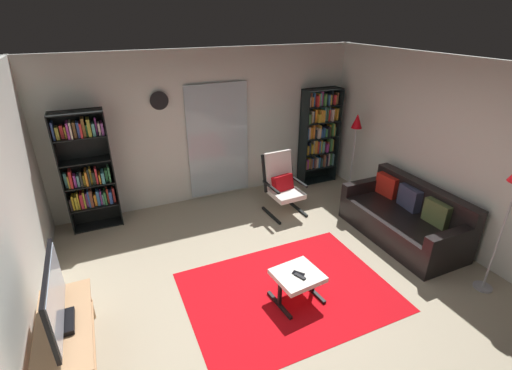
{
  "coord_description": "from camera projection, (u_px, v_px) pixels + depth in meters",
  "views": [
    {
      "loc": [
        -1.75,
        -2.98,
        3.1
      ],
      "look_at": [
        0.09,
        1.12,
        0.95
      ],
      "focal_mm": 25.44,
      "sensor_mm": 36.0,
      "label": 1
    }
  ],
  "objects": [
    {
      "name": "bookshelf_near_tv",
      "position": [
        87.0,
        170.0,
        5.43
      ],
      "size": [
        0.73,
        0.3,
        1.86
      ],
      "color": "black",
      "rests_on": "ground"
    },
    {
      "name": "bookshelf_near_sofa",
      "position": [
        319.0,
        133.0,
        6.97
      ],
      "size": [
        0.74,
        0.3,
        1.84
      ],
      "color": "black",
      "rests_on": "ground"
    },
    {
      "name": "lounge_armchair",
      "position": [
        282.0,
        182.0,
        6.05
      ],
      "size": [
        0.59,
        0.68,
        1.02
      ],
      "color": "black",
      "rests_on": "ground"
    },
    {
      "name": "tv_stand",
      "position": [
        67.0,
        338.0,
        3.4
      ],
      "size": [
        0.48,
        1.21,
        0.51
      ],
      "color": "tan",
      "rests_on": "ground"
    },
    {
      "name": "wall_right",
      "position": [
        467.0,
        160.0,
        4.87
      ],
      "size": [
        0.06,
        6.0,
        2.6
      ],
      "primitive_type": "cube",
      "color": "silver",
      "rests_on": "ground"
    },
    {
      "name": "cell_phone",
      "position": [
        298.0,
        274.0,
        4.16
      ],
      "size": [
        0.14,
        0.15,
        0.01
      ],
      "primitive_type": "cube",
      "rotation": [
        0.0,
        0.0,
        0.66
      ],
      "color": "black",
      "rests_on": "ottoman"
    },
    {
      "name": "leather_sofa",
      "position": [
        405.0,
        219.0,
        5.42
      ],
      "size": [
        0.89,
        1.82,
        0.82
      ],
      "color": "black",
      "rests_on": "ground"
    },
    {
      "name": "floor_lamp_by_shelf",
      "position": [
        356.0,
        131.0,
        6.3
      ],
      "size": [
        0.22,
        0.22,
        1.53
      ],
      "color": "#A5A5AD",
      "rests_on": "ground"
    },
    {
      "name": "ground_plane",
      "position": [
        287.0,
        292.0,
        4.44
      ],
      "size": [
        7.02,
        7.02,
        0.0
      ],
      "primitive_type": "plane",
      "color": "tan"
    },
    {
      "name": "wall_clock",
      "position": [
        159.0,
        101.0,
        5.67
      ],
      "size": [
        0.29,
        0.03,
        0.29
      ],
      "color": "silver"
    },
    {
      "name": "tv_remote",
      "position": [
        300.0,
        276.0,
        4.11
      ],
      "size": [
        0.09,
        0.15,
        0.02
      ],
      "primitive_type": "cube",
      "rotation": [
        0.0,
        0.0,
        0.4
      ],
      "color": "black",
      "rests_on": "ottoman"
    },
    {
      "name": "television",
      "position": [
        55.0,
        299.0,
        3.19
      ],
      "size": [
        0.2,
        1.01,
        0.64
      ],
      "color": "black",
      "rests_on": "tv_stand"
    },
    {
      "name": "glass_door_panel",
      "position": [
        218.0,
        141.0,
        6.37
      ],
      "size": [
        1.1,
        0.01,
        2.0
      ],
      "primitive_type": "cube",
      "color": "silver"
    },
    {
      "name": "ottoman",
      "position": [
        297.0,
        278.0,
        4.2
      ],
      "size": [
        0.57,
        0.53,
        0.38
      ],
      "color": "white",
      "rests_on": "ground"
    },
    {
      "name": "area_rug",
      "position": [
        288.0,
        291.0,
        4.44
      ],
      "size": [
        2.45,
        1.81,
        0.01
      ],
      "primitive_type": "cube",
      "color": "red",
      "rests_on": "ground"
    },
    {
      "name": "wall_back",
      "position": [
        209.0,
        127.0,
        6.27
      ],
      "size": [
        5.6,
        0.06,
        2.6
      ],
      "primitive_type": "cube",
      "color": "silver",
      "rests_on": "ground"
    }
  ]
}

